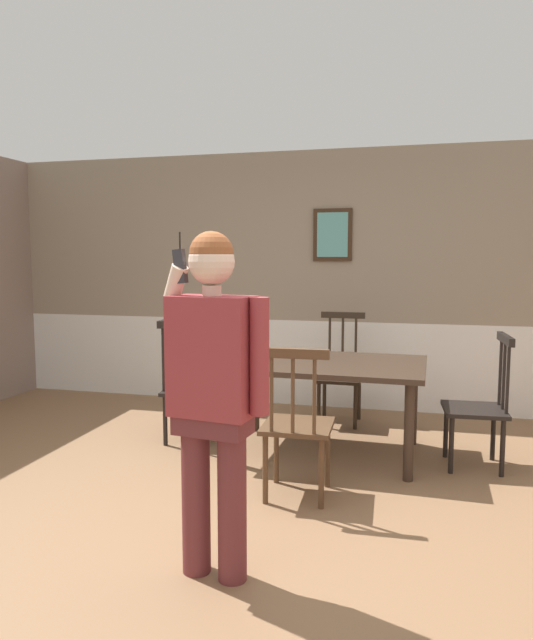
% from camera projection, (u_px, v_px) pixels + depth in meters
% --- Properties ---
extents(ground_plane, '(7.41, 7.41, 0.00)m').
position_uv_depth(ground_plane, '(225.00, 523.00, 3.41)').
color(ground_plane, '#846042').
extents(room_back_partition, '(6.74, 0.17, 2.64)m').
position_uv_depth(room_back_partition, '(311.00, 285.00, 6.07)').
color(room_back_partition, gray).
rests_on(room_back_partition, ground_plane).
extents(dining_table, '(1.61, 1.10, 0.74)m').
position_uv_depth(dining_table, '(323.00, 372.00, 4.59)').
color(dining_table, '#38281E').
rests_on(dining_table, ground_plane).
extents(chair_near_window, '(0.42, 0.42, 1.04)m').
position_uv_depth(chair_near_window, '(340.00, 373.00, 5.48)').
color(chair_near_window, '#2D2319').
rests_on(chair_near_window, ground_plane).
extents(chair_by_doorway, '(0.45, 0.45, 1.04)m').
position_uv_depth(chair_by_doorway, '(185.00, 385.00, 4.93)').
color(chair_by_doorway, black).
rests_on(chair_by_doorway, ground_plane).
extents(chair_at_table_head, '(0.46, 0.46, 1.01)m').
position_uv_depth(chair_at_table_head, '(297.00, 424.00, 3.74)').
color(chair_at_table_head, '#513823').
rests_on(chair_at_table_head, ground_plane).
extents(chair_opposite_corner, '(0.46, 0.46, 1.00)m').
position_uv_depth(chair_opposite_corner, '(480.00, 405.00, 4.29)').
color(chair_opposite_corner, black).
rests_on(chair_opposite_corner, ground_plane).
extents(person_figure, '(0.55, 0.27, 1.68)m').
position_uv_depth(person_figure, '(214.00, 383.00, 2.75)').
color(person_figure, brown).
rests_on(person_figure, ground_plane).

